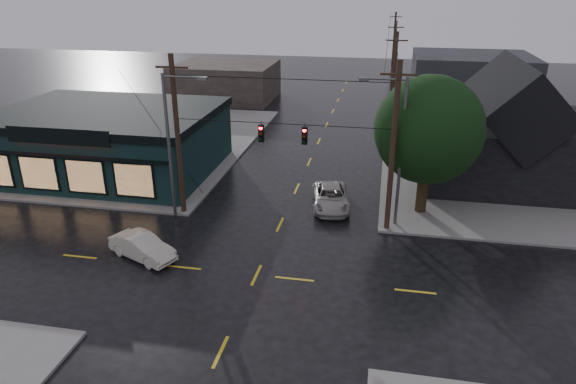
% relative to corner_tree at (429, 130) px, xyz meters
% --- Properties ---
extents(ground_plane, '(160.00, 160.00, 0.00)m').
position_rel_corner_tree_xyz_m(ground_plane, '(-8.61, -9.43, -5.57)').
color(ground_plane, black).
extents(sidewalk_nw, '(28.00, 28.00, 0.15)m').
position_rel_corner_tree_xyz_m(sidewalk_nw, '(-28.61, 10.57, -5.49)').
color(sidewalk_nw, gray).
rests_on(sidewalk_nw, ground).
extents(sidewalk_ne, '(28.00, 28.00, 0.15)m').
position_rel_corner_tree_xyz_m(sidewalk_ne, '(11.39, 10.57, -5.49)').
color(sidewalk_ne, gray).
rests_on(sidewalk_ne, ground).
extents(pizza_shop, '(16.30, 12.34, 4.90)m').
position_rel_corner_tree_xyz_m(pizza_shop, '(-23.61, 3.51, -3.01)').
color(pizza_shop, black).
rests_on(pizza_shop, ground).
extents(ne_building, '(12.60, 11.60, 8.75)m').
position_rel_corner_tree_xyz_m(ne_building, '(6.39, 7.57, -1.09)').
color(ne_building, black).
rests_on(ne_building, ground).
extents(corner_tree, '(6.71, 6.71, 8.79)m').
position_rel_corner_tree_xyz_m(corner_tree, '(0.00, 0.00, 0.00)').
color(corner_tree, black).
rests_on(corner_tree, ground).
extents(utility_pole_nw, '(2.00, 0.32, 10.15)m').
position_rel_corner_tree_xyz_m(utility_pole_nw, '(-15.11, -2.93, -5.57)').
color(utility_pole_nw, black).
rests_on(utility_pole_nw, ground).
extents(utility_pole_ne, '(2.00, 0.32, 10.15)m').
position_rel_corner_tree_xyz_m(utility_pole_ne, '(-2.11, -2.93, -5.57)').
color(utility_pole_ne, black).
rests_on(utility_pole_ne, ground).
extents(utility_pole_far_a, '(2.00, 0.32, 9.65)m').
position_rel_corner_tree_xyz_m(utility_pole_far_a, '(-2.11, 18.57, -5.57)').
color(utility_pole_far_a, black).
rests_on(utility_pole_far_a, ground).
extents(utility_pole_far_b, '(2.00, 0.32, 9.15)m').
position_rel_corner_tree_xyz_m(utility_pole_far_b, '(-2.11, 38.57, -5.57)').
color(utility_pole_far_b, black).
rests_on(utility_pole_far_b, ground).
extents(utility_pole_far_c, '(2.00, 0.32, 9.15)m').
position_rel_corner_tree_xyz_m(utility_pole_far_c, '(-2.11, 58.57, -5.57)').
color(utility_pole_far_c, black).
rests_on(utility_pole_far_c, ground).
extents(span_signal_assembly, '(13.00, 0.48, 1.23)m').
position_rel_corner_tree_xyz_m(span_signal_assembly, '(-8.52, -2.93, 0.13)').
color(span_signal_assembly, black).
rests_on(span_signal_assembly, ground).
extents(streetlight_nw, '(5.40, 0.30, 9.15)m').
position_rel_corner_tree_xyz_m(streetlight_nw, '(-15.41, -3.63, -5.57)').
color(streetlight_nw, '#5C5E60').
rests_on(streetlight_nw, ground).
extents(streetlight_ne, '(5.40, 0.30, 9.15)m').
position_rel_corner_tree_xyz_m(streetlight_ne, '(-1.61, -2.23, -5.57)').
color(streetlight_ne, '#5C5E60').
rests_on(streetlight_ne, ground).
extents(bg_building_west, '(12.00, 10.00, 4.40)m').
position_rel_corner_tree_xyz_m(bg_building_west, '(-22.61, 30.57, -3.37)').
color(bg_building_west, '#2E2722').
rests_on(bg_building_west, ground).
extents(bg_building_east, '(14.00, 12.00, 5.60)m').
position_rel_corner_tree_xyz_m(bg_building_east, '(7.39, 35.57, -2.77)').
color(bg_building_east, '#26262B').
rests_on(bg_building_east, ground).
extents(sedan_cream, '(4.28, 2.92, 1.33)m').
position_rel_corner_tree_xyz_m(sedan_cream, '(-15.12, -8.86, -4.90)').
color(sedan_cream, beige).
rests_on(sedan_cream, ground).
extents(suv_silver, '(3.07, 5.27, 1.38)m').
position_rel_corner_tree_xyz_m(suv_silver, '(-5.82, -0.21, -4.88)').
color(suv_silver, '#A7A39B').
rests_on(suv_silver, ground).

